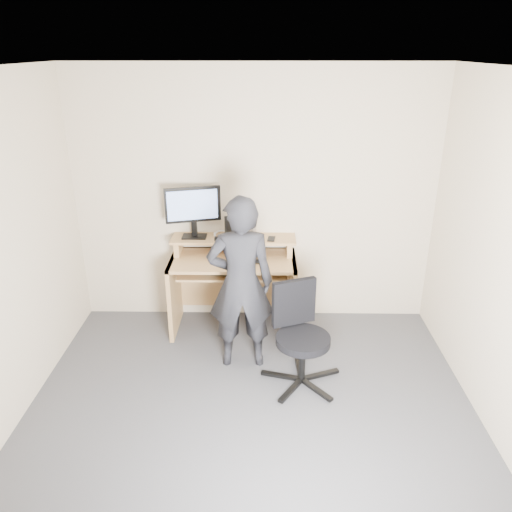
{
  "coord_description": "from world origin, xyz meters",
  "views": [
    {
      "loc": [
        0.09,
        -2.91,
        2.62
      ],
      "look_at": [
        0.03,
        1.05,
        0.95
      ],
      "focal_mm": 35.0,
      "sensor_mm": 36.0,
      "label": 1
    }
  ],
  "objects_px": {
    "office_chair": "(300,331)",
    "person": "(241,284)",
    "monitor": "(193,208)",
    "desk": "(234,275)"
  },
  "relations": [
    {
      "from": "monitor",
      "to": "person",
      "type": "relative_size",
      "value": 0.34
    },
    {
      "from": "desk",
      "to": "office_chair",
      "type": "xyz_separation_m",
      "value": [
        0.59,
        -0.91,
        -0.08
      ]
    },
    {
      "from": "office_chair",
      "to": "person",
      "type": "height_order",
      "value": "person"
    },
    {
      "from": "office_chair",
      "to": "person",
      "type": "distance_m",
      "value": 0.63
    },
    {
      "from": "monitor",
      "to": "person",
      "type": "distance_m",
      "value": 0.98
    },
    {
      "from": "person",
      "to": "desk",
      "type": "bearing_deg",
      "value": -86.26
    },
    {
      "from": "monitor",
      "to": "office_chair",
      "type": "height_order",
      "value": "monitor"
    },
    {
      "from": "desk",
      "to": "person",
      "type": "height_order",
      "value": "person"
    },
    {
      "from": "desk",
      "to": "office_chair",
      "type": "relative_size",
      "value": 1.42
    },
    {
      "from": "monitor",
      "to": "person",
      "type": "xyz_separation_m",
      "value": [
        0.48,
        -0.73,
        -0.44
      ]
    }
  ]
}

